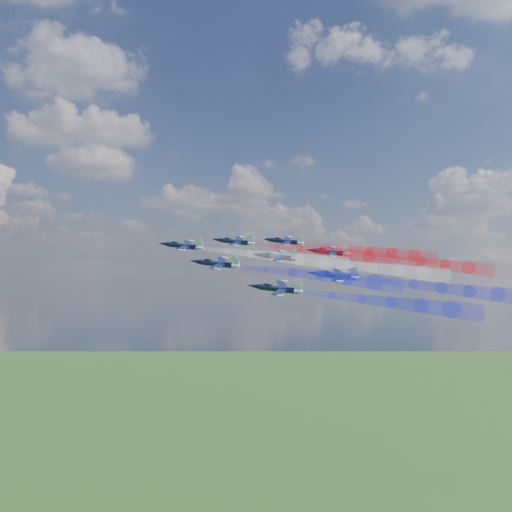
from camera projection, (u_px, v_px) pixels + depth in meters
name	position (u px, v px, depth m)	size (l,w,h in m)	color
jet_lead	(183.00, 246.00, 151.09)	(10.29, 12.86, 3.43)	black
trail_lead	(275.00, 256.00, 148.28)	(4.29, 38.86, 4.29)	white
jet_inner_left	(217.00, 264.00, 136.04)	(10.29, 12.86, 3.43)	black
trail_inner_left	(320.00, 276.00, 133.23)	(4.29, 38.86, 4.29)	#1B24EC
jet_inner_right	(235.00, 242.00, 160.59)	(10.29, 12.86, 3.43)	black
trail_inner_right	(322.00, 251.00, 157.79)	(4.29, 38.86, 4.29)	red
jet_outer_left	(277.00, 289.00, 125.08)	(10.29, 12.86, 3.43)	black
trail_outer_left	(391.00, 302.00, 122.28)	(4.29, 38.86, 4.29)	#1B24EC
jet_center_third	(277.00, 257.00, 148.27)	(10.29, 12.86, 3.43)	black
trail_center_third	(373.00, 268.00, 145.47)	(4.29, 38.86, 4.29)	white
jet_outer_right	(285.00, 241.00, 167.50)	(10.29, 12.86, 3.43)	black
trail_outer_right	(369.00, 251.00, 164.69)	(4.29, 38.86, 4.29)	red
jet_rear_left	(335.00, 276.00, 135.61)	(10.29, 12.86, 3.43)	black
trail_rear_left	(441.00, 288.00, 132.80)	(4.29, 38.86, 4.29)	#1B24EC
jet_rear_right	(330.00, 252.00, 157.30)	(10.29, 12.86, 3.43)	black
trail_rear_right	(421.00, 262.00, 154.49)	(4.29, 38.86, 4.29)	red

